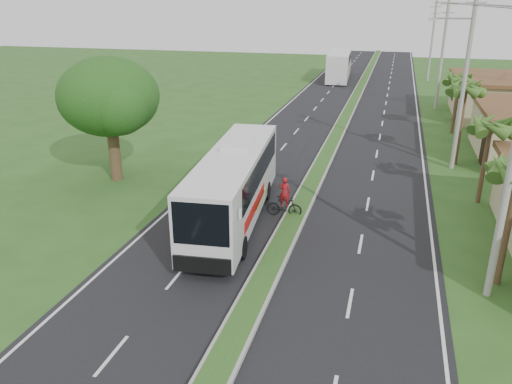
# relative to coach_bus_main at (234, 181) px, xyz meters

# --- Properties ---
(ground) EXTENTS (180.00, 180.00, 0.00)m
(ground) POSITION_rel_coach_bus_main_xyz_m (2.91, -5.97, -2.14)
(ground) COLOR #294D1C
(ground) RESTS_ON ground
(road_asphalt) EXTENTS (14.00, 160.00, 0.02)m
(road_asphalt) POSITION_rel_coach_bus_main_xyz_m (2.91, 14.03, -2.13)
(road_asphalt) COLOR black
(road_asphalt) RESTS_ON ground
(median_strip) EXTENTS (1.20, 160.00, 0.18)m
(median_strip) POSITION_rel_coach_bus_main_xyz_m (2.91, 14.03, -2.04)
(median_strip) COLOR gray
(median_strip) RESTS_ON ground
(lane_edge_left) EXTENTS (0.12, 160.00, 0.01)m
(lane_edge_left) POSITION_rel_coach_bus_main_xyz_m (-3.79, 14.03, -2.14)
(lane_edge_left) COLOR silver
(lane_edge_left) RESTS_ON ground
(lane_edge_right) EXTENTS (0.12, 160.00, 0.01)m
(lane_edge_right) POSITION_rel_coach_bus_main_xyz_m (9.61, 14.03, -2.14)
(lane_edge_right) COLOR silver
(lane_edge_right) RESTS_ON ground
(shop_far) EXTENTS (8.60, 11.60, 3.82)m
(shop_far) POSITION_rel_coach_bus_main_xyz_m (16.91, 30.03, -0.21)
(shop_far) COLOR tan
(shop_far) RESTS_ON ground
(palm_verge_b) EXTENTS (2.40, 2.40, 5.05)m
(palm_verge_b) POSITION_rel_coach_bus_main_xyz_m (12.31, 6.03, 2.21)
(palm_verge_b) COLOR #473321
(palm_verge_b) RESTS_ON ground
(palm_verge_c) EXTENTS (2.40, 2.40, 5.85)m
(palm_verge_c) POSITION_rel_coach_bus_main_xyz_m (11.71, 13.03, 2.98)
(palm_verge_c) COLOR #473321
(palm_verge_c) RESTS_ON ground
(palm_verge_d) EXTENTS (2.40, 2.40, 5.25)m
(palm_verge_d) POSITION_rel_coach_bus_main_xyz_m (12.21, 22.03, 2.40)
(palm_verge_d) COLOR #473321
(palm_verge_d) RESTS_ON ground
(shade_tree) EXTENTS (6.30, 6.00, 7.54)m
(shade_tree) POSITION_rel_coach_bus_main_xyz_m (-9.20, 4.05, 2.88)
(shade_tree) COLOR #473321
(shade_tree) RESTS_ON ground
(utility_pole_b) EXTENTS (3.20, 0.28, 12.00)m
(utility_pole_b) POSITION_rel_coach_bus_main_xyz_m (11.38, 12.03, 4.11)
(utility_pole_b) COLOR gray
(utility_pole_b) RESTS_ON ground
(utility_pole_c) EXTENTS (1.60, 0.28, 11.00)m
(utility_pole_c) POSITION_rel_coach_bus_main_xyz_m (11.41, 32.03, 3.53)
(utility_pole_c) COLOR gray
(utility_pole_c) RESTS_ON ground
(utility_pole_d) EXTENTS (1.60, 0.28, 10.50)m
(utility_pole_d) POSITION_rel_coach_bus_main_xyz_m (11.41, 52.03, 3.28)
(utility_pole_d) COLOR gray
(utility_pole_d) RESTS_ON ground
(coach_bus_main) EXTENTS (3.69, 12.25, 3.90)m
(coach_bus_main) POSITION_rel_coach_bus_main_xyz_m (0.00, 0.00, 0.00)
(coach_bus_main) COLOR silver
(coach_bus_main) RESTS_ON ground
(coach_bus_far) EXTENTS (3.60, 13.15, 3.79)m
(coach_bus_far) POSITION_rel_coach_bus_main_xyz_m (-0.71, 50.43, 0.00)
(coach_bus_far) COLOR silver
(coach_bus_far) RESTS_ON ground
(motorcyclist) EXTENTS (1.87, 0.61, 2.15)m
(motorcyclist) POSITION_rel_coach_bus_main_xyz_m (2.30, 1.19, -1.39)
(motorcyclist) COLOR black
(motorcyclist) RESTS_ON ground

